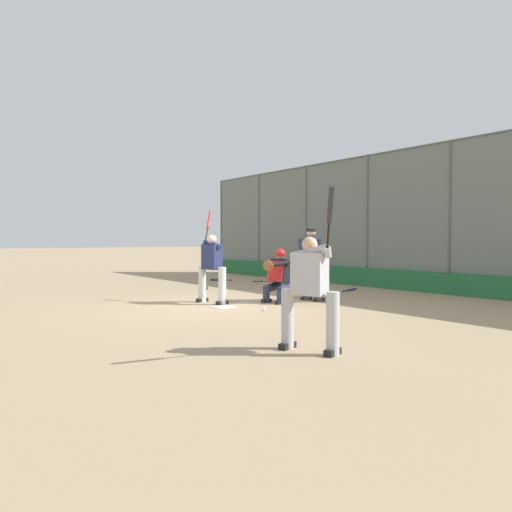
% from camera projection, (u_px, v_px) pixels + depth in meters
% --- Properties ---
extents(ground_plane, '(160.00, 160.00, 0.00)m').
position_uv_depth(ground_plane, '(224.00, 307.00, 10.47)').
color(ground_plane, tan).
extents(home_plate_marker, '(0.43, 0.43, 0.01)m').
position_uv_depth(home_plate_marker, '(224.00, 307.00, 10.47)').
color(home_plate_marker, white).
rests_on(home_plate_marker, ground_plane).
extents(backstop_fence, '(19.37, 0.08, 3.99)m').
position_uv_depth(backstop_fence, '(405.00, 216.00, 13.99)').
color(backstop_fence, '#515651').
rests_on(backstop_fence, ground_plane).
extents(padding_wall, '(18.90, 0.18, 0.55)m').
position_uv_depth(padding_wall, '(403.00, 280.00, 13.99)').
color(padding_wall, '#236638').
rests_on(padding_wall, ground_plane).
extents(batter_at_plate, '(1.05, 0.57, 2.10)m').
position_uv_depth(batter_at_plate, '(212.00, 266.00, 11.10)').
color(batter_at_plate, silver).
rests_on(batter_at_plate, ground_plane).
extents(catcher_behind_plate, '(0.68, 0.79, 1.21)m').
position_uv_depth(catcher_behind_plate, '(278.00, 275.00, 11.19)').
color(catcher_behind_plate, '#2D334C').
rests_on(catcher_behind_plate, ground_plane).
extents(umpire_home, '(0.69, 0.44, 1.69)m').
position_uv_depth(umpire_home, '(311.00, 262.00, 11.50)').
color(umpire_home, '#4C4C51').
rests_on(umpire_home, ground_plane).
extents(batter_on_deck, '(1.07, 0.53, 2.04)m').
position_uv_depth(batter_on_deck, '(310.00, 289.00, 6.25)').
color(batter_on_deck, '#B7B7BC').
rests_on(batter_on_deck, ground_plane).
extents(spare_bat_near_backstop, '(0.40, 0.77, 0.07)m').
position_uv_depth(spare_bat_near_backstop, '(299.00, 282.00, 16.27)').
color(spare_bat_near_backstop, black).
rests_on(spare_bat_near_backstop, ground_plane).
extents(spare_bat_by_padding, '(0.18, 0.86, 0.07)m').
position_uv_depth(spare_bat_by_padding, '(268.00, 281.00, 16.75)').
color(spare_bat_by_padding, black).
rests_on(spare_bat_by_padding, ground_plane).
extents(spare_bat_third_base_side, '(0.35, 0.86, 0.07)m').
position_uv_depth(spare_bat_third_base_side, '(351.00, 290.00, 13.82)').
color(spare_bat_third_base_side, black).
rests_on(spare_bat_third_base_side, ground_plane).
extents(spare_bat_first_base_side, '(0.68, 0.51, 0.07)m').
position_uv_depth(spare_bat_first_base_side, '(218.00, 280.00, 17.18)').
color(spare_bat_first_base_side, black).
rests_on(spare_bat_first_base_side, ground_plane).
extents(fielding_glove_on_dirt, '(0.28, 0.22, 0.10)m').
position_uv_depth(fielding_glove_on_dirt, '(204.00, 288.00, 14.20)').
color(fielding_glove_on_dirt, '#56331E').
rests_on(fielding_glove_on_dirt, ground_plane).
extents(baseball_loose, '(0.07, 0.07, 0.07)m').
position_uv_depth(baseball_loose, '(264.00, 309.00, 9.87)').
color(baseball_loose, white).
rests_on(baseball_loose, ground_plane).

